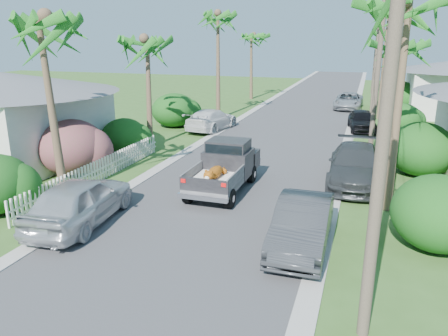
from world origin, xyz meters
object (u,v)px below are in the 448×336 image
(palm_l_c, at_px, (218,14))
(parked_car_lf, at_px, (212,120))
(palm_l_d, at_px, (252,35))
(utility_pole_a, at_px, (384,129))
(utility_pole_b, at_px, (378,72))
(parked_car_rd, at_px, (348,101))
(palm_r_a, at_px, (410,1))
(palm_r_b, at_px, (400,43))
(palm_r_c, at_px, (390,11))
(parked_car_rm, at_px, (356,165))
(utility_pole_d, at_px, (376,52))
(parked_car_rf, at_px, (362,121))
(palm_l_a, at_px, (41,18))
(utility_pole_c, at_px, (376,58))
(parked_car_ln, at_px, (80,201))
(palm_l_b, at_px, (146,39))
(pickup_truck, at_px, (226,165))
(palm_r_d, at_px, (387,32))
(parked_car_rn, at_px, (302,224))

(palm_l_c, bearing_deg, parked_car_lf, -77.02)
(palm_l_d, height_order, utility_pole_a, utility_pole_a)
(utility_pole_b, bearing_deg, parked_car_rd, 96.56)
(palm_r_a, relative_size, utility_pole_a, 0.97)
(palm_r_b, bearing_deg, parked_car_rd, 101.04)
(palm_r_c, height_order, utility_pole_a, palm_r_c)
(parked_car_rm, height_order, palm_r_a, palm_r_a)
(palm_r_b, relative_size, utility_pole_d, 0.80)
(parked_car_rf, xyz_separation_m, parked_car_lf, (-10.00, -2.99, 0.01))
(parked_car_rd, xyz_separation_m, palm_r_a, (2.70, -24.38, 6.71))
(parked_car_rd, height_order, palm_r_c, palm_r_c)
(parked_car_rm, height_order, palm_l_d, palm_l_d)
(utility_pole_a, xyz_separation_m, utility_pole_b, (0.00, 15.00, 0.00))
(parked_car_rd, relative_size, palm_l_a, 0.62)
(parked_car_rf, height_order, parked_car_lf, parked_car_lf)
(parked_car_rm, height_order, utility_pole_a, utility_pole_a)
(palm_r_b, bearing_deg, parked_car_rf, 105.80)
(utility_pole_c, bearing_deg, utility_pole_b, -90.00)
(parked_car_ln, xyz_separation_m, utility_pole_d, (9.46, 41.89, 3.76))
(palm_r_a, bearing_deg, palm_l_b, 155.39)
(parked_car_rm, distance_m, utility_pole_a, 11.36)
(pickup_truck, distance_m, parked_car_rd, 24.34)
(pickup_truck, xyz_separation_m, palm_l_a, (-5.94, -3.35, 5.92))
(pickup_truck, relative_size, utility_pole_c, 0.57)
(palm_r_a, xyz_separation_m, utility_pole_d, (-0.70, 37.00, -2.82))
(pickup_truck, bearing_deg, utility_pole_b, 48.62)
(palm_l_d, bearing_deg, pickup_truck, -77.29)
(palm_r_c, bearing_deg, parked_car_lf, -143.34)
(palm_l_a, distance_m, palm_l_b, 9.05)
(palm_r_c, height_order, palm_r_d, palm_r_c)
(palm_r_b, bearing_deg, pickup_truck, -128.41)
(palm_l_b, bearing_deg, parked_car_rd, 60.50)
(parked_car_rm, distance_m, parked_car_rd, 21.73)
(parked_car_rf, xyz_separation_m, palm_l_d, (-11.50, 13.35, 5.72))
(palm_l_c, height_order, utility_pole_d, palm_l_c)
(parked_car_rm, xyz_separation_m, utility_pole_c, (0.60, 19.31, 3.78))
(parked_car_rn, distance_m, utility_pole_d, 41.48)
(palm_r_a, bearing_deg, palm_r_b, 88.09)
(parked_car_ln, distance_m, palm_l_c, 22.16)
(parked_car_rd, xyz_separation_m, palm_l_c, (-9.60, -8.38, 7.20))
(palm_l_a, relative_size, palm_l_c, 0.89)
(palm_r_d, height_order, utility_pole_c, utility_pole_c)
(palm_r_b, bearing_deg, parked_car_ln, -126.99)
(palm_l_c, relative_size, utility_pole_a, 1.02)
(parked_car_rf, relative_size, parked_car_rd, 0.82)
(parked_car_rd, height_order, parked_car_ln, parked_car_ln)
(parked_car_rm, xyz_separation_m, palm_r_b, (1.60, 6.31, 5.13))
(parked_car_rn, height_order, parked_car_rf, parked_car_rn)
(pickup_truck, xyz_separation_m, utility_pole_c, (5.86, 21.65, 3.59))
(parked_car_lf, xyz_separation_m, palm_r_d, (11.50, 22.34, 6.01))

